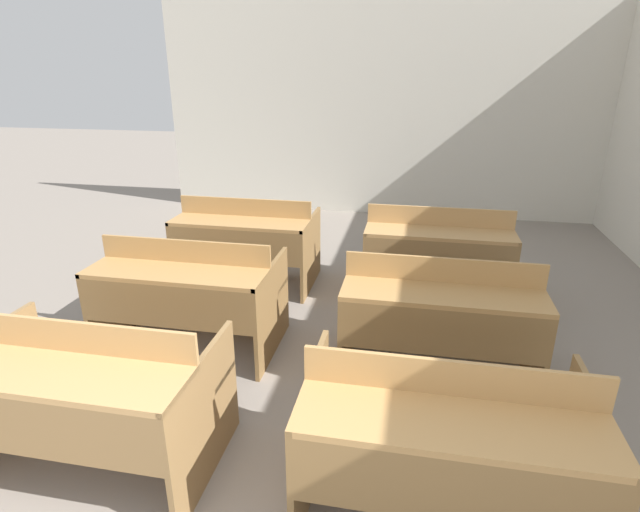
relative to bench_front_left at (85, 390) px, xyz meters
The scene contains 7 objects.
wall_back 5.23m from the bench_front_left, 79.13° to the left, with size 5.83×0.06×2.75m.
bench_front_left is the anchor object (origin of this frame).
bench_front_right 1.71m from the bench_front_left, ahead, with size 1.22×0.77×0.82m.
bench_second_left 1.18m from the bench_front_left, 90.25° to the left, with size 1.22×0.77×0.82m.
bench_second_right 2.08m from the bench_front_left, 34.18° to the left, with size 1.22×0.77×0.82m.
bench_third_left 2.35m from the bench_front_left, 89.46° to the left, with size 1.22×0.77×0.82m.
bench_third_right 2.94m from the bench_front_left, 53.85° to the left, with size 1.22×0.77×0.82m.
Camera 1 is at (0.54, -0.10, 1.92)m, focal length 28.00 mm.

